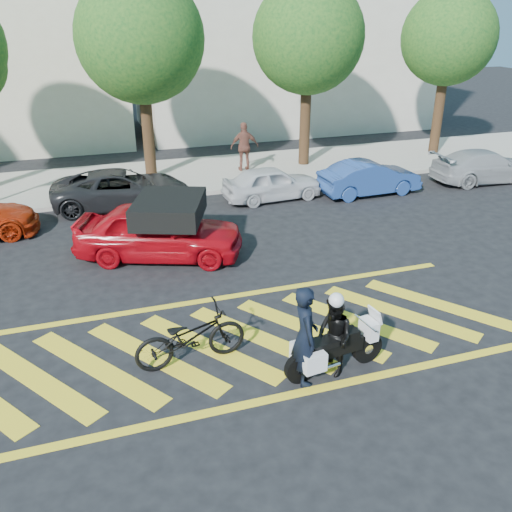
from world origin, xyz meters
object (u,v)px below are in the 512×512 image
object	(u,v)px
parked_far_right	(485,166)
red_convertible	(159,231)
officer_bike	(305,335)
parked_mid_left	(122,189)
bicycle	(191,337)
police_motorcycle	(334,349)
parked_right	(369,178)
officer_moto	(334,337)
parked_mid_right	(272,183)

from	to	relation	value
parked_far_right	red_convertible	bearing A→B (deg)	105.94
officer_bike	parked_mid_left	world-z (taller)	officer_bike
officer_bike	red_convertible	xyz separation A→B (m)	(-1.62, 6.24, -0.20)
red_convertible	parked_mid_left	size ratio (longest dim) A/B	0.97
bicycle	police_motorcycle	size ratio (longest dim) A/B	1.04
red_convertible	parked_mid_left	distance (m)	4.56
police_motorcycle	parked_mid_left	distance (m)	11.07
parked_mid_left	parked_far_right	world-z (taller)	parked_mid_left
officer_bike	parked_right	bearing A→B (deg)	-26.45
officer_bike	officer_moto	size ratio (longest dim) A/B	1.24
red_convertible	parked_right	xyz separation A→B (m)	(8.13, 3.12, -0.15)
bicycle	parked_mid_right	bearing A→B (deg)	-33.71
police_motorcycle	red_convertible	bearing A→B (deg)	102.73
officer_bike	red_convertible	distance (m)	6.45
police_motorcycle	parked_right	distance (m)	11.01
bicycle	officer_moto	distance (m)	2.70
red_convertible	parked_mid_right	bearing A→B (deg)	-30.48
parked_mid_left	parked_right	distance (m)	8.81
parked_mid_right	officer_bike	bearing A→B (deg)	159.72
officer_bike	police_motorcycle	bearing A→B (deg)	-76.48
parked_mid_left	parked_right	size ratio (longest dim) A/B	1.23
bicycle	parked_mid_left	distance (m)	9.57
officer_moto	parked_far_right	size ratio (longest dim) A/B	0.36
officer_bike	bicycle	xyz separation A→B (m)	(-1.84, 1.20, -0.39)
parked_mid_left	parked_right	world-z (taller)	parked_mid_left
parked_mid_left	parked_right	bearing A→B (deg)	-94.20
bicycle	officer_moto	world-z (taller)	officer_moto
police_motorcycle	parked_right	size ratio (longest dim) A/B	0.56
parked_right	parked_mid_left	bearing A→B (deg)	78.83
red_convertible	parked_far_right	distance (m)	13.56
police_motorcycle	parked_mid_right	bearing A→B (deg)	69.55
bicycle	parked_mid_left	size ratio (longest dim) A/B	0.47
parked_mid_right	parked_far_right	bearing A→B (deg)	-97.43
parked_right	parked_far_right	bearing A→B (deg)	-92.02
red_convertible	police_motorcycle	bearing A→B (deg)	-139.45
parked_mid_right	parked_right	world-z (taller)	parked_right
red_convertible	parked_far_right	bearing A→B (deg)	-56.04
parked_mid_left	bicycle	bearing A→B (deg)	-172.93
parked_mid_right	parked_far_right	xyz separation A→B (m)	(8.63, -0.55, 0.02)
bicycle	police_motorcycle	distance (m)	2.71
officer_bike	police_motorcycle	size ratio (longest dim) A/B	0.92
parked_mid_right	officer_moto	bearing A→B (deg)	162.89
parked_far_right	bicycle	bearing A→B (deg)	123.94
bicycle	parked_mid_right	distance (m)	9.94
bicycle	parked_mid_right	size ratio (longest dim) A/B	0.62
bicycle	parked_far_right	bearing A→B (deg)	-63.65
bicycle	parked_mid_left	world-z (taller)	parked_mid_left
officer_bike	parked_mid_left	size ratio (longest dim) A/B	0.42
officer_bike	parked_mid_right	distance (m)	10.35
officer_bike	parked_far_right	xyz separation A→B (m)	(11.58, 9.36, -0.34)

